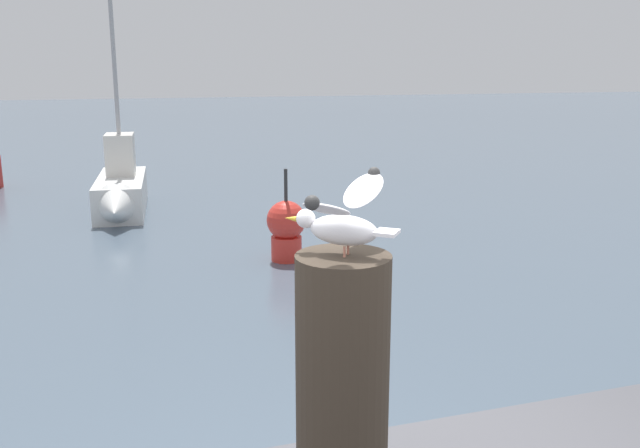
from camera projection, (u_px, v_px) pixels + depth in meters
The scene contains 4 objects.
mooring_post at pixel (342, 391), 2.33m from camera, with size 0.32×0.32×0.96m, color #382D23.
seagull at pixel (343, 217), 2.19m from camera, with size 0.48×0.54×0.25m.
boat_white at pixel (120, 189), 12.82m from camera, with size 1.13×3.49×4.82m.
channel_buoy at pixel (286, 228), 9.69m from camera, with size 0.56×0.56×1.33m.
Camera 1 is at (-0.91, -2.52, 2.72)m, focal length 38.14 mm.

